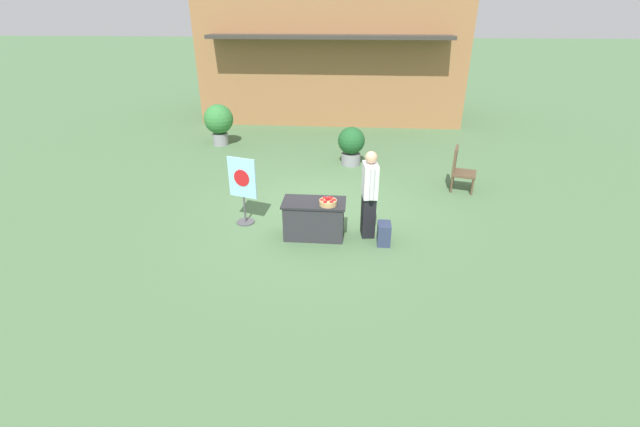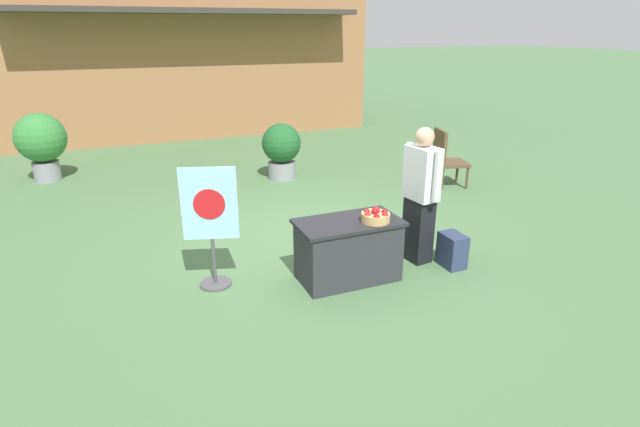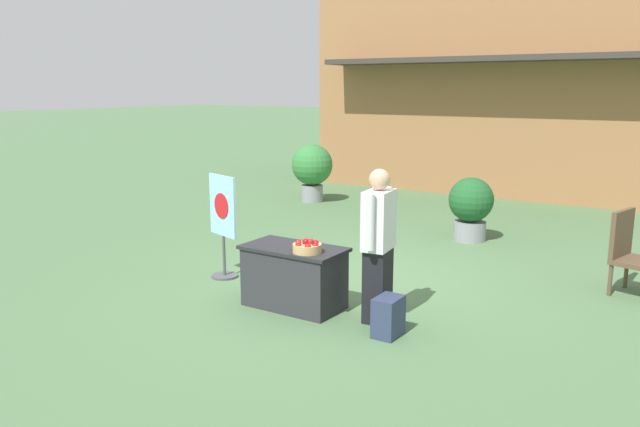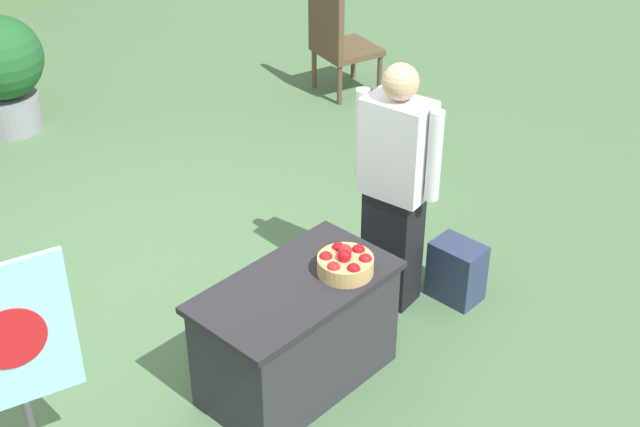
# 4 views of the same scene
# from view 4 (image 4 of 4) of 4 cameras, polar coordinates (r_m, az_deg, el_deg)

# --- Properties ---
(ground_plane) EXTENTS (120.00, 120.00, 0.00)m
(ground_plane) POSITION_cam_4_polar(r_m,az_deg,el_deg) (6.15, -9.09, -5.43)
(ground_plane) COLOR #4C7047
(display_table) EXTENTS (1.19, 0.65, 0.73)m
(display_table) POSITION_cam_4_polar(r_m,az_deg,el_deg) (5.22, -1.51, -7.69)
(display_table) COLOR #2D2D33
(display_table) RESTS_ON ground_plane
(apple_basket) EXTENTS (0.32, 0.32, 0.16)m
(apple_basket) POSITION_cam_4_polar(r_m,az_deg,el_deg) (5.05, 1.64, -3.19)
(apple_basket) COLOR tan
(apple_basket) RESTS_ON display_table
(person_visitor) EXTENTS (0.31, 0.61, 1.69)m
(person_visitor) POSITION_cam_4_polar(r_m,az_deg,el_deg) (5.64, 4.83, 1.73)
(person_visitor) COLOR black
(person_visitor) RESTS_ON ground_plane
(backpack) EXTENTS (0.24, 0.34, 0.42)m
(backpack) POSITION_cam_4_polar(r_m,az_deg,el_deg) (6.04, 8.73, -3.67)
(backpack) COLOR #2D3856
(backpack) RESTS_ON ground_plane
(poster_board) EXTENTS (0.59, 0.36, 1.40)m
(poster_board) POSITION_cam_4_polar(r_m,az_deg,el_deg) (4.61, -18.75, -9.54)
(poster_board) COLOR #4C4C51
(poster_board) RESTS_ON ground_plane
(patio_chair) EXTENTS (0.68, 0.68, 1.05)m
(patio_chair) POSITION_cam_4_polar(r_m,az_deg,el_deg) (8.75, 1.11, 11.09)
(patio_chair) COLOR brown
(patio_chair) RESTS_ON ground_plane
(potted_plant_far_left) EXTENTS (0.75, 0.75, 1.07)m
(potted_plant_far_left) POSITION_cam_4_polar(r_m,az_deg,el_deg) (8.49, -19.65, 8.77)
(potted_plant_far_left) COLOR gray
(potted_plant_far_left) RESTS_ON ground_plane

